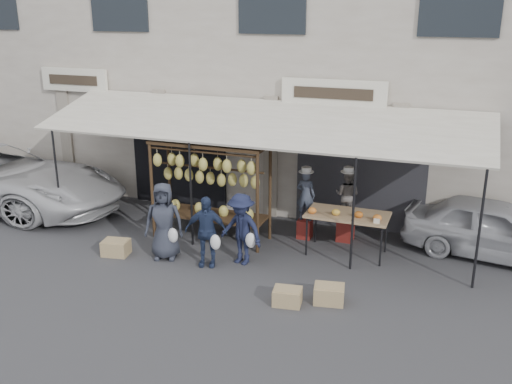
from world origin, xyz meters
TOP-DOWN VIEW (x-y plane):
  - ground_plane at (0.00, 0.00)m, footprint 90.00×90.00m
  - shophouse at (-0.00, 6.50)m, footprint 24.00×6.15m
  - awning at (0.01, 2.28)m, footprint 10.00×2.35m
  - banana_rack at (-0.77, 1.60)m, footprint 2.60×0.90m
  - produce_table at (2.26, 1.82)m, footprint 1.70×0.90m
  - vendor_left at (1.20, 2.39)m, footprint 0.42×0.28m
  - vendor_right at (2.09, 2.56)m, footprint 0.61×0.50m
  - customer_left at (-1.22, 0.33)m, footprint 0.91×0.73m
  - customer_mid at (-0.26, 0.32)m, footprint 0.92×0.55m
  - customer_right at (0.36, 0.65)m, footprint 1.07×0.77m
  - stool_left at (1.20, 2.39)m, footprint 0.35×0.35m
  - stool_right at (2.09, 2.56)m, footprint 0.37×0.37m
  - crate_near_a at (1.75, -0.65)m, footprint 0.54×0.44m
  - crate_near_b at (2.42, -0.33)m, footprint 0.59×0.48m
  - crate_far at (-2.27, 0.10)m, footprint 0.60×0.49m
  - sedan at (5.16, 2.78)m, footprint 3.83×2.01m

SIDE VIEW (x-z plane):
  - ground_plane at x=0.00m, z-range 0.00..0.00m
  - crate_near_a at x=1.75m, z-range 0.00..0.29m
  - crate_near_b at x=2.42m, z-range 0.00..0.31m
  - crate_far at x=-2.27m, z-range 0.00..0.32m
  - stool_left at x=1.20m, z-range 0.00..0.43m
  - stool_right at x=2.09m, z-range 0.00..0.50m
  - sedan at x=5.16m, z-range 0.00..1.24m
  - customer_mid at x=-0.26m, z-range 0.00..1.46m
  - customer_right at x=0.36m, z-range 0.00..1.48m
  - customer_left at x=-1.22m, z-range 0.00..1.62m
  - produce_table at x=2.26m, z-range 0.34..1.38m
  - vendor_left at x=1.20m, z-range 0.43..1.59m
  - vendor_right at x=2.09m, z-range 0.50..1.63m
  - banana_rack at x=-0.77m, z-range 0.45..2.68m
  - awning at x=0.01m, z-range 1.12..4.03m
  - shophouse at x=0.00m, z-range 0.00..7.30m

